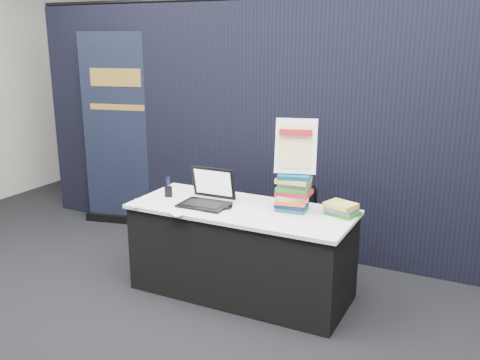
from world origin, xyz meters
name	(u,v)px	position (x,y,z in m)	size (l,w,h in m)	color
floor	(209,323)	(0.00, 0.00, 0.00)	(8.00, 8.00, 0.00)	black
wall_back	(359,61)	(0.00, 4.00, 1.75)	(8.00, 0.02, 3.50)	#A9A8A0
drape_partition	(291,132)	(0.00, 1.60, 1.20)	(6.00, 0.08, 2.40)	black
display_table	(241,251)	(0.00, 0.55, 0.38)	(1.80, 0.75, 0.75)	black
laptop	(207,197)	(-0.29, 0.50, 0.82)	(0.40, 0.32, 0.29)	black
mouse	(228,207)	(-0.09, 0.47, 0.77)	(0.06, 0.10, 0.03)	black
brochure_left	(155,203)	(-0.70, 0.34, 0.75)	(0.34, 0.24, 0.00)	silver
brochure_mid	(179,209)	(-0.43, 0.30, 0.75)	(0.33, 0.23, 0.00)	silver
brochure_right	(202,204)	(-0.32, 0.48, 0.75)	(0.28, 0.20, 0.00)	white
pen_cup	(168,192)	(-0.70, 0.54, 0.79)	(0.07, 0.07, 0.09)	black
book_stack_tall	(293,192)	(0.39, 0.67, 0.90)	(0.27, 0.23, 0.30)	#1C626A
book_stack_short	(342,209)	(0.77, 0.74, 0.80)	(0.27, 0.23, 0.10)	#217C24
info_sign	(296,147)	(0.39, 0.70, 1.26)	(0.34, 0.21, 0.44)	black
pullup_banner	(120,142)	(-1.98, 1.50, 0.94)	(0.90, 0.30, 2.13)	black
stacking_chair	(288,229)	(0.26, 0.93, 0.48)	(0.47, 0.48, 0.87)	black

